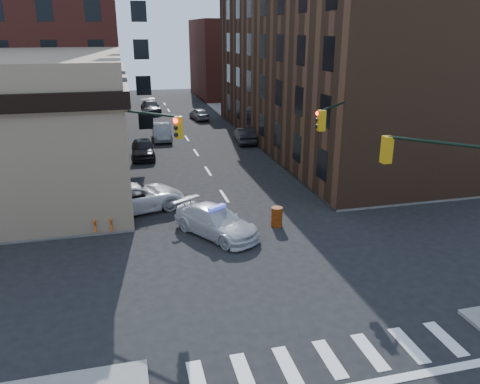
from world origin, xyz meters
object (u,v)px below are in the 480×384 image
parked_car_wnear (143,149)px  barricade_nw_a (103,224)px  barrel_bank (193,216)px  pickup (135,197)px  pedestrian_a (124,211)px  barrel_road (277,217)px  pedestrian_b (53,211)px  police_car (216,222)px  parked_car_wfar (162,132)px  parked_car_enear (245,135)px

parked_car_wnear → barricade_nw_a: parked_car_wnear is taller
barrel_bank → pickup: bearing=133.7°
pedestrian_a → barrel_bank: bearing=25.8°
pedestrian_a → barricade_nw_a: size_ratio=1.74×
barrel_road → barrel_bank: 4.69m
pickup → pedestrian_a: 2.92m
pedestrian_b → pickup: bearing=24.1°
pedestrian_a → police_car: bearing=9.6°
police_car → barrel_bank: size_ratio=4.73×
pedestrian_a → barricade_nw_a: 1.29m
parked_car_wfar → barrel_road: 23.97m
barrel_bank → police_car: bearing=-57.2°
parked_car_enear → barrel_bank: (-7.98, -19.14, -0.19)m
barrel_road → barricade_nw_a: (-9.43, 1.32, 0.00)m
barrel_road → barrel_bank: (-4.53, 1.22, -0.00)m
parked_car_wnear → barricade_nw_a: 15.94m
parked_car_enear → barricade_nw_a: size_ratio=4.10×
barrel_road → barricade_nw_a: size_ratio=1.01×
barrel_road → barricade_nw_a: 9.52m
police_car → pedestrian_a: size_ratio=2.73×
pickup → barrel_road: 8.81m
parked_car_wfar → pedestrian_b: pedestrian_b is taller
parked_car_wnear → barrel_bank: parked_car_wnear is taller
police_car → barricade_nw_a: bearing=132.6°
pedestrian_b → parked_car_wnear: bearing=74.5°
barrel_bank → barricade_nw_a: barrel_bank is taller
pickup → parked_car_wnear: 12.60m
parked_car_enear → pedestrian_b: (-15.60, -17.37, 0.17)m
parked_car_wnear → parked_car_enear: size_ratio=1.03×
parked_car_enear → barricade_nw_a: 22.99m
pickup → barrel_road: pickup is taller
parked_car_enear → pedestrian_b: bearing=53.4°
barrel_road → barrel_bank: size_ratio=1.00×
pickup → parked_car_wfar: pickup is taller
parked_car_wfar → pedestrian_a: (-4.00, -21.96, 0.31)m
pickup → pedestrian_a: pedestrian_a is taller
parked_car_wfar → pedestrian_b: (-7.84, -20.59, 0.11)m
parked_car_wnear → pedestrian_b: bearing=-111.6°
police_car → barricade_nw_a: police_car is taller
police_car → barrel_bank: (-1.00, 1.55, -0.21)m
pickup → parked_car_wfar: 19.43m
parked_car_wnear → pedestrian_b: 15.09m
parked_car_wnear → pickup: bearing=-94.7°
police_car → barrel_road: (3.54, 0.33, -0.21)m
barrel_bank → barrel_road: bearing=-15.1°
parked_car_wnear → barrel_bank: bearing=-82.5°
pedestrian_b → barrel_road: pedestrian_b is taller
pickup → parked_car_wfar: bearing=-25.7°
barricade_nw_a → pedestrian_b: bearing=148.8°
parked_car_wfar → parked_car_enear: 8.40m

